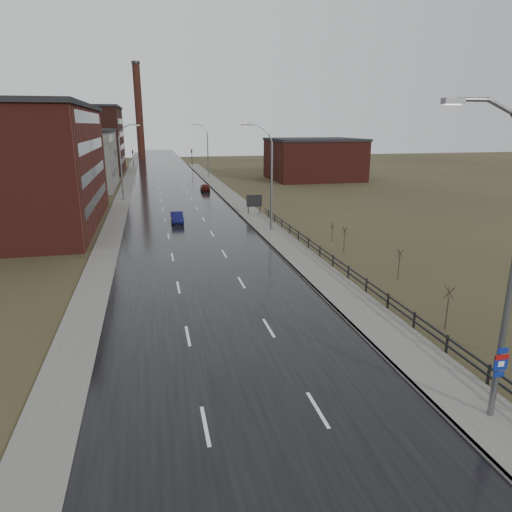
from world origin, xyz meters
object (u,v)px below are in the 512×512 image
streetlight_main (505,275)px  car_near (177,218)px  car_far (205,188)px  billboard (254,201)px

streetlight_main → car_near: size_ratio=3.05×
streetlight_main → car_far: 67.00m
streetlight_main → billboard: streetlight_main is taller
car_near → streetlight_main: bearing=-76.7°
billboard → car_near: 10.61m
streetlight_main → car_far: size_ratio=3.16×
streetlight_main → car_far: bearing=92.6°
billboard → car_near: size_ratio=0.65×
billboard → car_far: billboard is taller
streetlight_main → car_near: 42.05m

